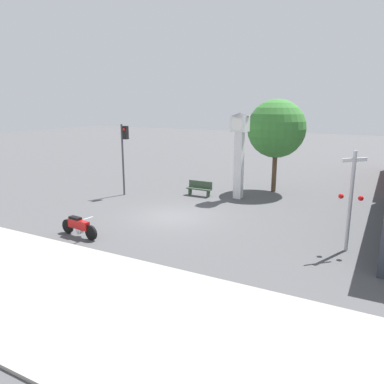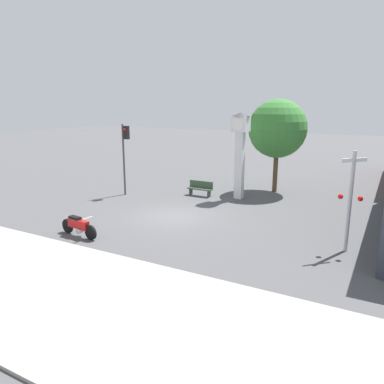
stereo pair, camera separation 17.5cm
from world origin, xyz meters
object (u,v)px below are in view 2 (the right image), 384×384
Objects in this scene: motorcycle at (79,226)px; street_tree at (278,129)px; clock_tower at (240,143)px; railroad_crossing_signal at (350,198)px; traffic_light at (125,147)px; bench at (200,188)px.

street_tree reaches higher than motorcycle.
clock_tower reaches higher than railroad_crossing_signal.
traffic_light is at bearing 166.24° from railroad_crossing_signal.
clock_tower is at bearing 139.34° from railroad_crossing_signal.
motorcycle is 13.88m from street_tree.
railroad_crossing_signal is at bearing -57.92° from street_tree.
traffic_light reaches higher than bench.
bench is at bearing 25.92° from traffic_light.
clock_tower reaches higher than motorcycle.
traffic_light is at bearing -145.75° from street_tree.
clock_tower is 3.21× the size of bench.
street_tree is 6.18m from bench.
traffic_light is at bearing -154.08° from bench.
clock_tower is 0.86× the size of street_tree.
motorcycle is at bearing -67.19° from traffic_light.
clock_tower reaches higher than traffic_light.
street_tree is (-5.44, 8.67, 1.93)m from railroad_crossing_signal.
traffic_light reaches higher than railroad_crossing_signal.
clock_tower is 1.16× the size of traffic_light.
railroad_crossing_signal is (13.36, -3.27, -0.88)m from traffic_light.
street_tree is at bearing 74.67° from motorcycle.
railroad_crossing_signal reaches higher than motorcycle.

